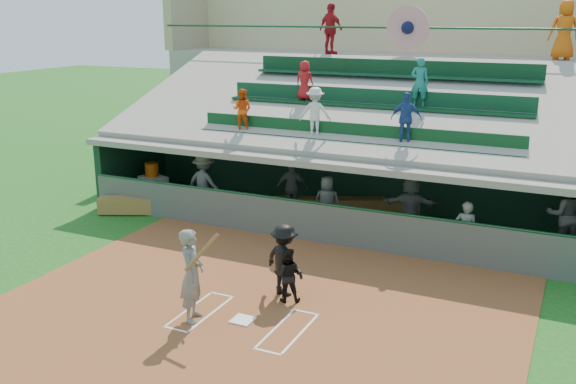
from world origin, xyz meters
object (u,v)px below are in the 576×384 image
at_px(home_plate, 243,320).
at_px(batter_at_plate, 192,275).
at_px(water_cooler, 152,170).
at_px(white_table, 154,188).
at_px(catcher, 287,275).

relative_size(home_plate, batter_at_plate, 0.22).
bearing_deg(water_cooler, white_table, -32.96).
relative_size(white_table, water_cooler, 1.96).
bearing_deg(home_plate, batter_at_plate, -158.46).
bearing_deg(home_plate, water_cooler, 137.15).
height_order(home_plate, water_cooler, water_cooler).
relative_size(catcher, water_cooler, 2.73).
distance_m(catcher, white_table, 9.13).
bearing_deg(white_table, home_plate, -22.42).
xyz_separation_m(home_plate, catcher, (0.42, 1.25, 0.59)).
distance_m(white_table, water_cooler, 0.61).
height_order(catcher, water_cooler, water_cooler).
xyz_separation_m(home_plate, batter_at_plate, (-0.94, -0.37, 0.97)).
bearing_deg(water_cooler, catcher, -35.35).
distance_m(home_plate, water_cooler, 9.73).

